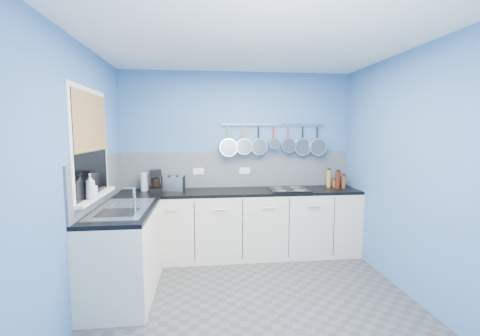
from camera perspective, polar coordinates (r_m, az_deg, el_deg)
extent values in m
cube|color=#47474C|center=(3.47, 2.41, -22.65)|extent=(3.20, 3.00, 0.02)
cube|color=white|center=(3.14, 2.65, 21.85)|extent=(3.20, 3.00, 0.02)
cube|color=#4471B0|center=(4.55, -0.46, 1.07)|extent=(3.20, 0.02, 2.50)
cube|color=#4471B0|center=(1.61, 11.07, -8.89)|extent=(3.20, 0.02, 2.50)
cube|color=#4471B0|center=(3.23, -27.01, -1.82)|extent=(0.02, 3.00, 2.50)
cube|color=#4471B0|center=(3.67, 28.19, -0.97)|extent=(0.02, 3.00, 2.50)
cube|color=gray|center=(4.54, -0.43, -0.22)|extent=(3.20, 0.02, 0.50)
cube|color=gray|center=(3.80, -23.47, -2.04)|extent=(0.02, 1.80, 0.50)
cube|color=beige|center=(4.40, -0.02, -10.01)|extent=(3.20, 0.60, 0.86)
cube|color=black|center=(4.29, -0.02, -4.24)|extent=(3.20, 0.60, 0.04)
cube|color=beige|center=(3.61, -19.87, -14.10)|extent=(0.60, 1.20, 0.86)
cube|color=black|center=(3.48, -20.15, -7.14)|extent=(0.60, 1.20, 0.04)
cube|color=white|center=(3.47, -25.00, 3.78)|extent=(0.01, 1.00, 1.10)
cube|color=black|center=(3.47, -24.92, 3.79)|extent=(0.01, 0.90, 1.00)
cube|color=#A78048|center=(3.47, -24.97, 7.50)|extent=(0.01, 0.90, 0.55)
cube|color=white|center=(3.52, -24.21, -4.60)|extent=(0.10, 0.98, 0.03)
cube|color=silver|center=(3.48, -20.16, -6.76)|extent=(0.50, 0.95, 0.01)
cube|color=white|center=(4.50, -7.39, -0.58)|extent=(0.15, 0.01, 0.09)
cube|color=white|center=(4.54, 0.84, -0.47)|extent=(0.15, 0.01, 0.09)
cylinder|color=silver|center=(4.55, 5.95, 7.72)|extent=(1.45, 0.02, 0.02)
imported|color=white|center=(3.30, -25.07, -2.98)|extent=(0.11, 0.11, 0.24)
imported|color=white|center=(3.33, -24.87, -3.46)|extent=(0.09, 0.09, 0.17)
cylinder|color=white|center=(4.41, -16.59, -2.38)|extent=(0.13, 0.13, 0.24)
cube|color=silver|center=(4.36, -11.74, -2.69)|extent=(0.32, 0.22, 0.19)
cylinder|color=silver|center=(4.35, -10.29, -2.97)|extent=(0.11, 0.11, 0.14)
cube|color=black|center=(4.37, 8.63, -3.78)|extent=(0.52, 0.46, 0.01)
cylinder|color=black|center=(4.78, 17.18, -2.30)|extent=(0.06, 0.06, 0.15)
cylinder|color=brown|center=(4.74, 16.45, -2.63)|extent=(0.06, 0.06, 0.10)
cylinder|color=olive|center=(4.70, 15.52, -1.79)|extent=(0.06, 0.06, 0.24)
cylinder|color=brown|center=(4.69, 17.97, -2.33)|extent=(0.06, 0.06, 0.17)
cylinder|color=#4C190C|center=(4.65, 16.98, -1.99)|extent=(0.07, 0.07, 0.23)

